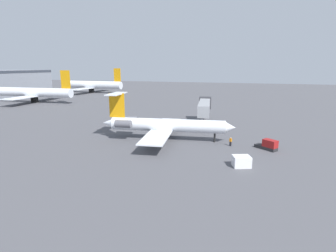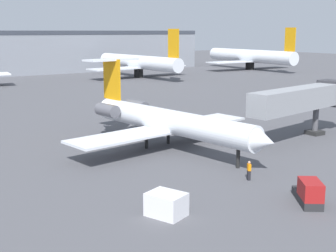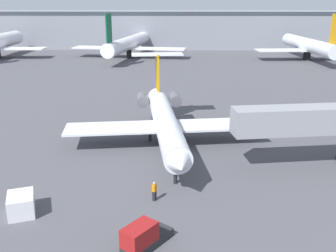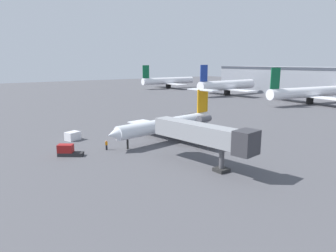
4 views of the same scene
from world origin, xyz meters
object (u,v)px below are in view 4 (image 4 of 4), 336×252
at_px(baggage_tug_lead, 68,151).
at_px(parked_airliner_west_end, 168,81).
at_px(cargo_container_uld, 73,136).
at_px(regional_jet, 171,124).
at_px(parked_airliner_centre, 310,92).
at_px(jet_bridge, 207,135).
at_px(parked_airliner_west_mid, 227,85).
at_px(ground_crew_marshaller, 106,145).

xyz_separation_m(baggage_tug_lead, parked_airliner_west_end, (-98.05, 90.61, 3.35)).
relative_size(cargo_container_uld, parked_airliner_west_end, 0.09).
height_order(regional_jet, parked_airliner_centre, parked_airliner_centre).
bearing_deg(jet_bridge, baggage_tug_lead, -139.81).
height_order(regional_jet, parked_airliner_west_mid, parked_airliner_west_mid).
relative_size(regional_jet, jet_bridge, 1.55).
height_order(regional_jet, ground_crew_marshaller, regional_jet).
distance_m(parked_airliner_west_mid, parked_airliner_centre, 38.77).
bearing_deg(parked_airliner_centre, parked_airliner_west_mid, -176.95).
bearing_deg(cargo_container_uld, parked_airliner_centre, 91.52).
distance_m(regional_jet, jet_bridge, 17.43).
height_order(regional_jet, parked_airliner_west_end, parked_airliner_west_end).
xyz_separation_m(jet_bridge, parked_airliner_west_mid, (-68.07, 75.28, -0.27)).
bearing_deg(baggage_tug_lead, jet_bridge, 40.19).
xyz_separation_m(cargo_container_uld, parked_airliner_west_mid, (-41.03, 85.59, 3.66)).
distance_m(ground_crew_marshaller, parked_airliner_centre, 86.24).
distance_m(regional_jet, parked_airliner_west_mid, 86.76).
height_order(cargo_container_uld, parked_airliner_west_end, parked_airliner_west_end).
distance_m(regional_jet, parked_airliner_west_end, 121.38).
xyz_separation_m(parked_airliner_west_end, parked_airliner_west_mid, (47.14, -0.83, 0.28)).
bearing_deg(parked_airliner_west_end, baggage_tug_lead, -42.74).
bearing_deg(parked_airliner_west_mid, baggage_tug_lead, -60.44).
height_order(ground_crew_marshaller, parked_airliner_centre, parked_airliner_centre).
distance_m(ground_crew_marshaller, parked_airliner_west_mid, 97.79).
xyz_separation_m(jet_bridge, parked_airliner_west_end, (-115.21, 76.11, -0.55)).
bearing_deg(cargo_container_uld, regional_jet, 56.28).
xyz_separation_m(baggage_tug_lead, cargo_container_uld, (-9.88, 4.19, -0.02)).
height_order(regional_jet, cargo_container_uld, regional_jet).
bearing_deg(parked_airliner_centre, jet_bridge, -69.22).
relative_size(jet_bridge, cargo_container_uld, 5.73).
bearing_deg(jet_bridge, ground_crew_marshaller, -154.79).
bearing_deg(parked_airliner_west_end, parked_airliner_west_mid, -1.01).
relative_size(jet_bridge, baggage_tug_lead, 4.31).
bearing_deg(jet_bridge, parked_airliner_west_mid, 132.12).
xyz_separation_m(regional_jet, parked_airliner_west_end, (-98.77, 70.54, 1.06)).
relative_size(baggage_tug_lead, parked_airliner_west_end, 0.12).
relative_size(ground_crew_marshaller, parked_airliner_centre, 0.04).
xyz_separation_m(ground_crew_marshaller, parked_airliner_west_mid, (-51.27, 83.19, 3.62)).
xyz_separation_m(regional_jet, baggage_tug_lead, (-0.72, -20.07, -2.30)).
bearing_deg(cargo_container_uld, jet_bridge, 20.87).
distance_m(regional_jet, baggage_tug_lead, 20.21).
bearing_deg(parked_airliner_centre, regional_jet, -79.80).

